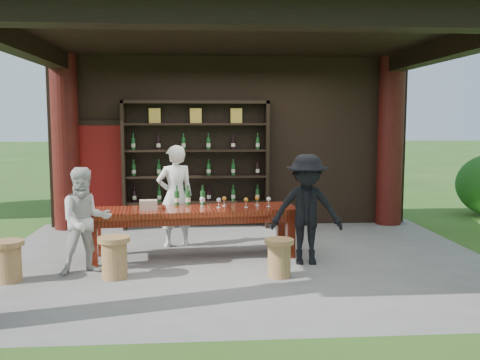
{
  "coord_description": "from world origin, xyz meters",
  "views": [
    {
      "loc": [
        -0.61,
        -7.78,
        2.07
      ],
      "look_at": [
        0.0,
        0.4,
        1.15
      ],
      "focal_mm": 40.0,
      "sensor_mm": 36.0,
      "label": 1
    }
  ],
  "objects": [
    {
      "name": "ground",
      "position": [
        0.0,
        0.0,
        0.0
      ],
      "size": [
        90.0,
        90.0,
        0.0
      ],
      "primitive_type": "plane",
      "color": "#2D5119",
      "rests_on": "ground"
    },
    {
      "name": "pavilion",
      "position": [
        -0.01,
        0.43,
        2.13
      ],
      "size": [
        7.5,
        6.0,
        3.6
      ],
      "color": "slate",
      "rests_on": "ground"
    },
    {
      "name": "wine_shelf",
      "position": [
        -0.69,
        2.45,
        1.22
      ],
      "size": [
        2.77,
        0.42,
        2.44
      ],
      "color": "black",
      "rests_on": "ground"
    },
    {
      "name": "tasting_table",
      "position": [
        -0.73,
        0.21,
        0.63
      ],
      "size": [
        3.19,
        1.1,
        0.75
      ],
      "rotation": [
        0.0,
        0.0,
        0.1
      ],
      "color": "#511B0B",
      "rests_on": "ground"
    },
    {
      "name": "stool_near_left",
      "position": [
        -1.75,
        -0.82,
        0.29
      ],
      "size": [
        0.42,
        0.42,
        0.55
      ],
      "rotation": [
        0.0,
        0.0,
        0.36
      ],
      "color": "olive",
      "rests_on": "ground"
    },
    {
      "name": "stool_near_right",
      "position": [
        0.42,
        -0.93,
        0.27
      ],
      "size": [
        0.39,
        0.39,
        0.51
      ],
      "rotation": [
        0.0,
        0.0,
        0.18
      ],
      "color": "olive",
      "rests_on": "ground"
    },
    {
      "name": "stool_far_left",
      "position": [
        -3.08,
        -0.88,
        0.28
      ],
      "size": [
        0.41,
        0.41,
        0.54
      ],
      "rotation": [
        0.0,
        0.0,
        0.31
      ],
      "color": "olive",
      "rests_on": "ground"
    },
    {
      "name": "host",
      "position": [
        -1.03,
        0.95,
        0.83
      ],
      "size": [
        0.7,
        0.57,
        1.67
      ],
      "primitive_type": "imported",
      "rotation": [
        0.0,
        0.0,
        3.46
      ],
      "color": "white",
      "rests_on": "ground"
    },
    {
      "name": "guest_woman",
      "position": [
        -2.16,
        -0.56,
        0.72
      ],
      "size": [
        0.86,
        0.78,
        1.45
      ],
      "primitive_type": "imported",
      "rotation": [
        0.0,
        0.0,
        0.39
      ],
      "color": "beige",
      "rests_on": "ground"
    },
    {
      "name": "guest_man",
      "position": [
        0.91,
        -0.3,
        0.8
      ],
      "size": [
        1.08,
        0.69,
        1.59
      ],
      "primitive_type": "imported",
      "rotation": [
        0.0,
        0.0,
        -0.1
      ],
      "color": "black",
      "rests_on": "ground"
    },
    {
      "name": "table_bottles",
      "position": [
        -0.79,
        0.53,
        0.9
      ],
      "size": [
        0.48,
        0.1,
        0.31
      ],
      "color": "#194C1E",
      "rests_on": "tasting_table"
    },
    {
      "name": "table_glasses",
      "position": [
        -0.07,
        0.31,
        0.82
      ],
      "size": [
        1.09,
        0.24,
        0.15
      ],
      "color": "silver",
      "rests_on": "tasting_table"
    },
    {
      "name": "napkin_basket",
      "position": [
        -1.39,
        0.14,
        0.82
      ],
      "size": [
        0.28,
        0.2,
        0.14
      ],
      "primitive_type": "cube",
      "rotation": [
        0.0,
        0.0,
        0.1
      ],
      "color": "#BF6672",
      "rests_on": "tasting_table"
    },
    {
      "name": "shrubs",
      "position": [
        2.88,
        0.81,
        0.55
      ],
      "size": [
        16.11,
        7.33,
        1.36
      ],
      "color": "#194C14",
      "rests_on": "ground"
    },
    {
      "name": "trees",
      "position": [
        3.18,
        1.19,
        3.37
      ],
      "size": [
        20.92,
        10.66,
        4.8
      ],
      "color": "#3F2819",
      "rests_on": "ground"
    }
  ]
}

